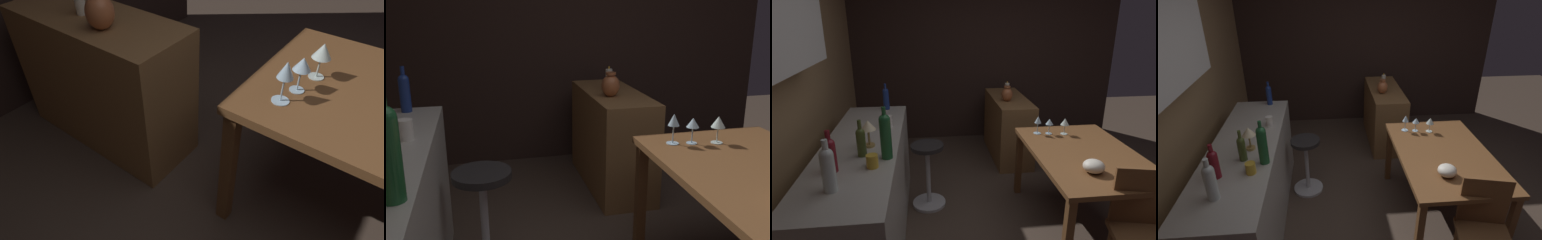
# 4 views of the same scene
# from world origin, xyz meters

# --- Properties ---
(ground_plane) EXTENTS (9.00, 9.00, 0.00)m
(ground_plane) POSITION_xyz_m (0.00, 0.00, 0.00)
(ground_plane) COLOR #47382D
(wall_side_right) EXTENTS (0.10, 4.40, 2.60)m
(wall_side_right) POSITION_xyz_m (2.55, 0.30, 1.30)
(wall_side_right) COLOR #33231E
(wall_side_right) RESTS_ON ground_plane
(dining_table) EXTENTS (1.35, 0.89, 0.74)m
(dining_table) POSITION_xyz_m (0.14, -0.35, 0.66)
(dining_table) COLOR brown
(dining_table) RESTS_ON ground_plane
(kitchen_counter) EXTENTS (2.10, 0.60, 0.90)m
(kitchen_counter) POSITION_xyz_m (0.17, 1.54, 0.45)
(kitchen_counter) COLOR #B2ADA3
(kitchen_counter) RESTS_ON ground_plane
(sideboard_cabinet) EXTENTS (1.10, 0.44, 0.82)m
(sideboard_cabinet) POSITION_xyz_m (1.73, -0.07, 0.41)
(sideboard_cabinet) COLOR olive
(sideboard_cabinet) RESTS_ON ground_plane
(chair_near_window) EXTENTS (0.48, 0.48, 0.91)m
(chair_near_window) POSITION_xyz_m (-0.62, -0.41, 0.51)
(chair_near_window) COLOR brown
(chair_near_window) RESTS_ON ground_plane
(bar_stool) EXTENTS (0.34, 0.34, 0.67)m
(bar_stool) POSITION_xyz_m (0.63, 1.02, 0.36)
(bar_stool) COLOR #262323
(bar_stool) RESTS_ON ground_plane
(wine_glass_left) EXTENTS (0.08, 0.08, 0.16)m
(wine_glass_left) POSITION_xyz_m (0.58, -0.34, 0.86)
(wine_glass_left) COLOR silver
(wine_glass_left) RESTS_ON dining_table
(wine_glass_right) EXTENTS (0.07, 0.07, 0.18)m
(wine_glass_right) POSITION_xyz_m (0.63, -0.08, 0.87)
(wine_glass_right) COLOR silver
(wine_glass_right) RESTS_ON dining_table
(wine_glass_center) EXTENTS (0.07, 0.07, 0.15)m
(wine_glass_center) POSITION_xyz_m (0.61, -0.19, 0.86)
(wine_glass_center) COLOR silver
(wine_glass_center) RESTS_ON dining_table
(fruit_bowl) EXTENTS (0.16, 0.16, 0.10)m
(fruit_bowl) POSITION_xyz_m (-0.21, -0.24, 0.79)
(fruit_bowl) COLOR beige
(fruit_bowl) RESTS_ON dining_table
(wine_bottle_cobalt) EXTENTS (0.06, 0.06, 0.28)m
(wine_bottle_cobalt) POSITION_xyz_m (1.12, 1.43, 1.03)
(wine_bottle_cobalt) COLOR navy
(wine_bottle_cobalt) RESTS_ON kitchen_counter
(wine_bottle_olive) EXTENTS (0.07, 0.07, 0.28)m
(wine_bottle_olive) POSITION_xyz_m (-0.06, 1.49, 1.02)
(wine_bottle_olive) COLOR #475623
(wine_bottle_olive) RESTS_ON kitchen_counter
(wine_bottle_ruby) EXTENTS (0.08, 0.08, 0.29)m
(wine_bottle_ruby) POSITION_xyz_m (-0.29, 1.64, 1.03)
(wine_bottle_ruby) COLOR maroon
(wine_bottle_ruby) RESTS_ON kitchen_counter
(wine_bottle_clear) EXTENTS (0.08, 0.08, 0.33)m
(wine_bottle_clear) POSITION_xyz_m (-0.54, 1.58, 1.05)
(wine_bottle_clear) COLOR silver
(wine_bottle_clear) RESTS_ON kitchen_counter
(wine_bottle_green) EXTENTS (0.08, 0.08, 0.38)m
(wine_bottle_green) POSITION_xyz_m (-0.12, 1.30, 1.08)
(wine_bottle_green) COLOR #1E592D
(wine_bottle_green) RESTS_ON kitchen_counter
(cup_mustard) EXTENTS (0.11, 0.08, 0.09)m
(cup_mustard) POSITION_xyz_m (-0.26, 1.38, 0.95)
(cup_mustard) COLOR gold
(cup_mustard) RESTS_ON kitchen_counter
(cup_white) EXTENTS (0.11, 0.07, 0.10)m
(cup_white) POSITION_xyz_m (0.56, 1.36, 0.95)
(cup_white) COLOR white
(cup_white) RESTS_ON kitchen_counter
(counter_lamp) EXTENTS (0.12, 0.12, 0.22)m
(counter_lamp) POSITION_xyz_m (0.11, 1.46, 1.06)
(counter_lamp) COLOR #A58447
(counter_lamp) RESTS_ON kitchen_counter
(pillar_candle_tall) EXTENTS (0.06, 0.06, 0.20)m
(pillar_candle_tall) POSITION_xyz_m (1.80, -0.06, 0.91)
(pillar_candle_tall) COLOR white
(pillar_candle_tall) RESTS_ON sideboard_cabinet
(vase_copper) EXTENTS (0.14, 0.14, 0.19)m
(vase_copper) POSITION_xyz_m (1.57, 0.00, 0.91)
(vase_copper) COLOR #B26038
(vase_copper) RESTS_ON sideboard_cabinet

